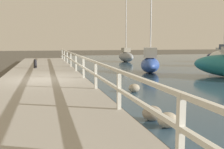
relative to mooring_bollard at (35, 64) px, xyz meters
name	(u,v)px	position (x,y,z in m)	size (l,w,h in m)	color
ground_plane	(43,86)	(0.55, -5.96, -0.65)	(120.00, 120.00, 0.00)	#4C473D
dock_walkway	(43,83)	(0.55, -5.96, -0.48)	(4.17, 36.00, 0.34)	#9E998E
railing	(83,63)	(2.53, -5.96, 0.41)	(0.10, 32.50, 1.06)	silver
boulder_water_edge	(134,88)	(4.31, -8.57, -0.48)	(0.48, 0.43, 0.36)	gray
boulder_downstream	(168,120)	(3.56, -13.23, -0.46)	(0.51, 0.46, 0.39)	gray
boulder_upstream	(152,113)	(3.42, -12.58, -0.45)	(0.54, 0.49, 0.41)	slate
mooring_bollard	(35,64)	(0.00, 0.00, 0.00)	(0.22, 0.22, 0.63)	black
sailboat_navy	(223,56)	(19.37, 5.46, 0.01)	(2.63, 4.13, 7.63)	#192347
sailboat_blue	(150,63)	(7.82, -1.87, 0.06)	(2.37, 3.31, 6.28)	#2D4C9E
sailboat_gray	(126,56)	(9.34, 8.63, -0.01)	(1.33, 3.51, 7.82)	gray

